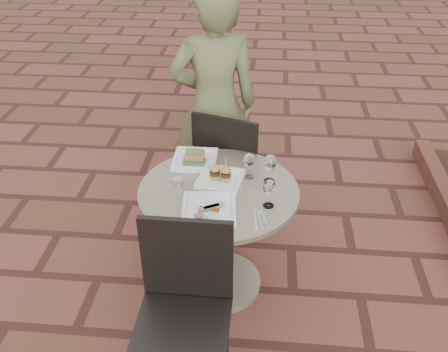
# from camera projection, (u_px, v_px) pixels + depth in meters

# --- Properties ---
(ground) EXTENTS (60.00, 60.00, 0.00)m
(ground) POSITION_uv_depth(u_px,v_px,m) (227.00, 287.00, 3.15)
(ground) COLOR brown
(ground) RESTS_ON ground
(cafe_table) EXTENTS (0.90, 0.90, 0.73)m
(cafe_table) POSITION_uv_depth(u_px,v_px,m) (219.00, 224.00, 2.91)
(cafe_table) COLOR gray
(cafe_table) RESTS_ON ground
(chair_far) EXTENTS (0.55, 0.55, 0.93)m
(chair_far) POSITION_uv_depth(u_px,v_px,m) (230.00, 162.00, 3.36)
(chair_far) COLOR black
(chair_far) RESTS_ON ground
(chair_near) EXTENTS (0.44, 0.44, 0.93)m
(chair_near) POSITION_uv_depth(u_px,v_px,m) (185.00, 297.00, 2.35)
(chair_near) COLOR black
(chair_near) RESTS_ON ground
(diner) EXTENTS (0.69, 0.53, 1.67)m
(diner) POSITION_uv_depth(u_px,v_px,m) (214.00, 107.00, 3.43)
(diner) COLOR #576035
(diner) RESTS_ON ground
(plate_salmon) EXTENTS (0.26, 0.26, 0.07)m
(plate_salmon) POSITION_uv_depth(u_px,v_px,m) (195.00, 159.00, 3.01)
(plate_salmon) COLOR white
(plate_salmon) RESTS_ON cafe_table
(plate_sliders) EXTENTS (0.28, 0.28, 0.16)m
(plate_sliders) POSITION_uv_depth(u_px,v_px,m) (220.00, 177.00, 2.83)
(plate_sliders) COLOR white
(plate_sliders) RESTS_ON cafe_table
(plate_tuna) EXTENTS (0.30, 0.30, 0.03)m
(plate_tuna) POSITION_uv_depth(u_px,v_px,m) (209.00, 209.00, 2.60)
(plate_tuna) COLOR white
(plate_tuna) RESTS_ON cafe_table
(wine_glass_right) EXTENTS (0.07, 0.07, 0.16)m
(wine_glass_right) POSITION_uv_depth(u_px,v_px,m) (269.00, 188.00, 2.59)
(wine_glass_right) COLOR white
(wine_glass_right) RESTS_ON cafe_table
(wine_glass_mid) EXTENTS (0.07, 0.07, 0.15)m
(wine_glass_mid) POSITION_uv_depth(u_px,v_px,m) (249.00, 161.00, 2.83)
(wine_glass_mid) COLOR white
(wine_glass_mid) RESTS_ON cafe_table
(wine_glass_far) EXTENTS (0.07, 0.07, 0.17)m
(wine_glass_far) POSITION_uv_depth(u_px,v_px,m) (270.00, 163.00, 2.78)
(wine_glass_far) COLOR white
(wine_glass_far) RESTS_ON cafe_table
(steel_ramekin) EXTENTS (0.07, 0.07, 0.04)m
(steel_ramekin) POSITION_uv_depth(u_px,v_px,m) (178.00, 182.00, 2.80)
(steel_ramekin) COLOR silver
(steel_ramekin) RESTS_ON cafe_table
(cutlery_set) EXTENTS (0.13, 0.20, 0.00)m
(cutlery_set) POSITION_uv_depth(u_px,v_px,m) (260.00, 219.00, 2.55)
(cutlery_set) COLOR silver
(cutlery_set) RESTS_ON cafe_table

